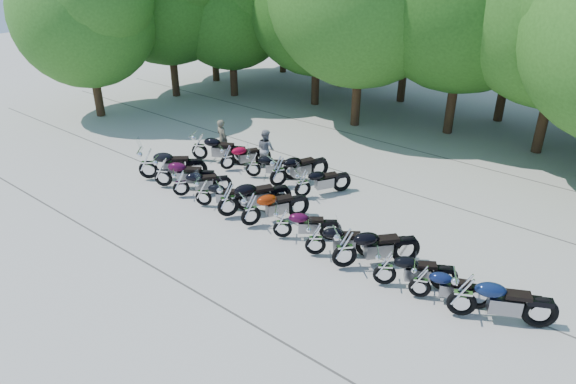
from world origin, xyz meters
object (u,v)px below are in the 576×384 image
Objects in this scene: motorcycle_8 at (345,247)px; motorcycle_14 at (253,164)px; motorcycle_11 at (463,294)px; motorcycle_5 at (251,209)px; motorcycle_16 at (303,183)px; motorcycle_15 at (278,171)px; motorcycle_13 at (227,157)px; motorcycle_0 at (148,163)px; motorcycle_3 at (203,192)px; motorcycle_10 at (421,280)px; rider_1 at (266,149)px; motorcycle_1 at (163,171)px; motorcycle_12 at (199,146)px; motorcycle_9 at (385,267)px; motorcycle_6 at (282,222)px; motorcycle_2 at (181,183)px; motorcycle_7 at (316,238)px; motorcycle_4 at (228,199)px; rider_0 at (222,139)px.

motorcycle_14 is at bearing 15.31° from motorcycle_8.
motorcycle_11 reaches higher than motorcycle_14.
motorcycle_5 reaches higher than motorcycle_16.
motorcycle_15 is 1.27m from motorcycle_16.
motorcycle_0 is at bearing 84.89° from motorcycle_13.
motorcycle_3 is at bearing 40.23° from motorcycle_8.
motorcycle_10 is at bearing 60.48° from motorcycle_11.
motorcycle_3 is 0.93× the size of motorcycle_16.
rider_1 is at bearing 40.53° from motorcycle_11.
motorcycle_8 is (5.90, -0.05, 0.14)m from motorcycle_3.
motorcycle_1 is (0.99, -0.07, -0.05)m from motorcycle_0.
motorcycle_12 is (-3.19, 2.71, 0.11)m from motorcycle_3.
motorcycle_5 is 6.06m from motorcycle_12.
rider_1 reaches higher than motorcycle_11.
motorcycle_9 reaches higher than motorcycle_14.
motorcycle_0 is 6.80m from motorcycle_6.
motorcycle_5 is (3.43, 0.01, 0.08)m from motorcycle_2.
motorcycle_7 is at bearing -141.78° from motorcycle_2.
motorcycle_12 is at bearing -13.62° from motorcycle_1.
motorcycle_6 is at bearing 143.55° from motorcycle_16.
motorcycle_9 is 0.89× the size of motorcycle_12.
motorcycle_7 is 3.75m from motorcycle_16.
rider_1 is (2.73, 3.79, 0.09)m from motorcycle_0.
motorcycle_7 is 0.85× the size of motorcycle_11.
motorcycle_15 is at bearing -149.57° from motorcycle_13.
motorcycle_12 is (0.12, 2.54, -0.03)m from motorcycle_0.
motorcycle_4 reaches higher than motorcycle_15.
motorcycle_3 is at bearing 92.16° from motorcycle_15.
motorcycle_2 is 0.95× the size of motorcycle_16.
motorcycle_16 is (4.61, 2.60, -0.06)m from motorcycle_1.
motorcycle_14 is (-0.30, 2.89, 0.01)m from motorcycle_3.
motorcycle_11 is (2.11, 0.07, 0.10)m from motorcycle_9.
rider_0 is at bearing 23.69° from motorcycle_6.
motorcycle_9 is at bearing -141.73° from motorcycle_2.
motorcycle_4 is 1.01× the size of motorcycle_8.
motorcycle_3 is 1.25× the size of rider_1.
motorcycle_11 reaches higher than motorcycle_7.
motorcycle_4 is 1.50× the size of rider_0.
rider_0 reaches higher than motorcycle_13.
motorcycle_8 reaches higher than motorcycle_10.
motorcycle_11 reaches higher than motorcycle_13.
motorcycle_14 is (-5.16, 2.92, -0.02)m from motorcycle_7.
rider_0 reaches higher than motorcycle_11.
motorcycle_10 is 1.18× the size of rider_0.
motorcycle_2 is 7.09m from motorcycle_8.
motorcycle_5 is 1.17× the size of motorcycle_10.
motorcycle_0 reaches higher than motorcycle_13.
motorcycle_15 is (-7.13, 2.76, 0.13)m from motorcycle_10.
rider_0 is at bearing -28.95° from motorcycle_2.
rider_1 reaches higher than motorcycle_7.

